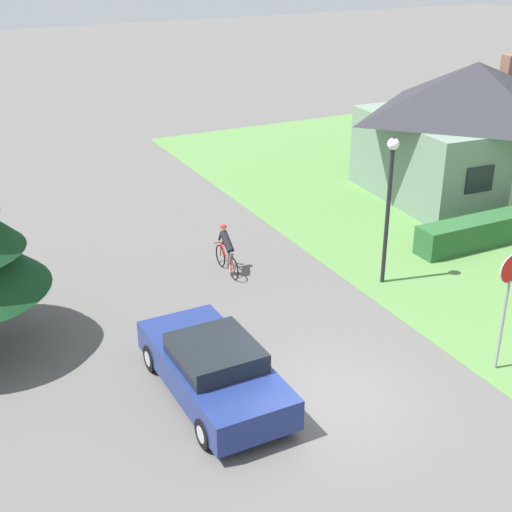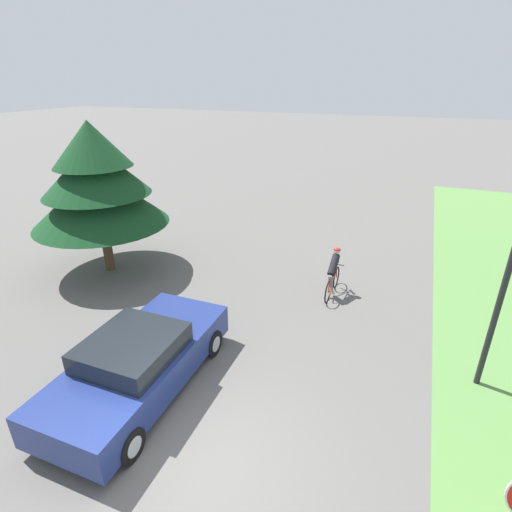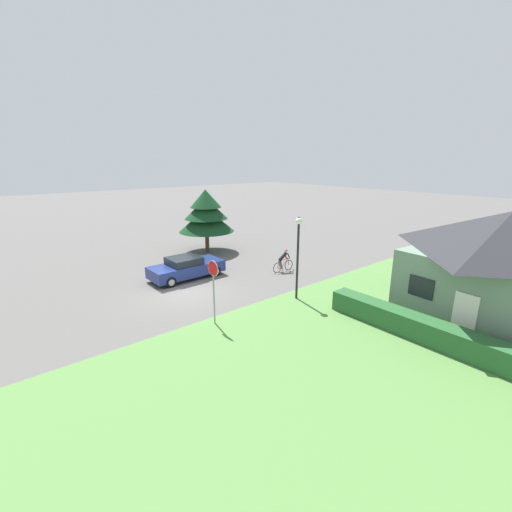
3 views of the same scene
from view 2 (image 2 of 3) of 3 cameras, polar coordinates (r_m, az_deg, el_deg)
ground_plane at (r=7.73m, az=-8.09°, el=-27.40°), size 140.00×140.00×0.00m
sedan_left_lane at (r=8.84m, az=-16.37°, el=-14.44°), size 2.02×4.53×1.35m
cyclist at (r=12.08m, az=10.96°, el=-2.46°), size 0.44×1.69×1.46m
street_lamp at (r=8.83m, az=32.66°, el=-0.66°), size 0.33×0.33×4.35m
conifer_tall_near at (r=13.64m, az=-21.84°, el=9.81°), size 4.26×4.26×4.89m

